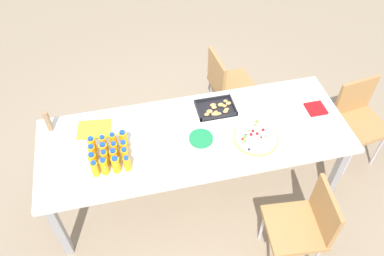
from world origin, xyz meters
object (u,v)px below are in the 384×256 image
(juice_bottle_1, at_px, (104,166))
(juice_bottle_9, at_px, (104,150))
(juice_bottle_3, at_px, (127,163))
(juice_bottle_12, at_px, (92,144))
(juice_bottle_14, at_px, (113,141))
(juice_bottle_15, at_px, (123,139))
(juice_bottle_0, at_px, (95,169))
(snack_tray, at_px, (216,109))
(juice_bottle_2, at_px, (116,165))
(juice_bottle_7, at_px, (125,155))
(juice_bottle_13, at_px, (103,143))
(napkin_stack, at_px, (316,109))
(cardboard_tube, at_px, (48,121))
(chair_near_right, at_px, (304,223))
(paper_folder, at_px, (94,129))
(chair_far_right, at_px, (227,83))
(juice_bottle_8, at_px, (92,152))
(juice_bottle_6, at_px, (114,157))
(juice_bottle_11, at_px, (124,148))
(juice_bottle_4, at_px, (93,160))
(juice_bottle_5, at_px, (105,158))
(juice_bottle_10, at_px, (115,149))
(plate_stack, at_px, (201,138))
(fruit_pizza, at_px, (256,138))
(party_table, at_px, (195,140))
(chair_end, at_px, (358,116))

(juice_bottle_1, bearing_deg, juice_bottle_9, 87.10)
(juice_bottle_3, xyz_separation_m, juice_bottle_12, (-0.23, 0.23, 0.00))
(juice_bottle_14, relative_size, juice_bottle_15, 0.97)
(juice_bottle_0, bearing_deg, snack_tray, 23.33)
(juice_bottle_2, distance_m, juice_bottle_7, 0.10)
(juice_bottle_13, bearing_deg, snack_tray, 12.82)
(napkin_stack, bearing_deg, cardboard_tube, 172.94)
(chair_near_right, distance_m, juice_bottle_7, 1.38)
(juice_bottle_3, height_order, juice_bottle_9, juice_bottle_9)
(cardboard_tube, xyz_separation_m, paper_folder, (0.33, -0.08, -0.09))
(juice_bottle_14, bearing_deg, chair_far_right, 34.68)
(juice_bottle_8, distance_m, paper_folder, 0.29)
(juice_bottle_6, relative_size, juice_bottle_11, 1.05)
(juice_bottle_4, relative_size, juice_bottle_9, 0.99)
(napkin_stack, bearing_deg, juice_bottle_14, -179.14)
(juice_bottle_2, distance_m, cardboard_tube, 0.70)
(juice_bottle_14, bearing_deg, juice_bottle_4, -136.68)
(juice_bottle_2, bearing_deg, juice_bottle_8, 135.93)
(juice_bottle_5, xyz_separation_m, juice_bottle_13, (0.00, 0.14, -0.00))
(juice_bottle_10, xyz_separation_m, napkin_stack, (1.65, 0.11, -0.05))
(juice_bottle_4, xyz_separation_m, juice_bottle_12, (0.00, 0.15, -0.00))
(juice_bottle_2, bearing_deg, juice_bottle_13, 107.96)
(juice_bottle_6, bearing_deg, juice_bottle_2, -84.92)
(chair_near_right, xyz_separation_m, juice_bottle_14, (-1.24, 0.80, 0.32))
(juice_bottle_12, bearing_deg, plate_stack, -5.87)
(juice_bottle_14, bearing_deg, juice_bottle_10, -89.53)
(juice_bottle_1, bearing_deg, juice_bottle_2, -1.29)
(juice_bottle_1, relative_size, juice_bottle_3, 1.11)
(juice_bottle_1, distance_m, juice_bottle_10, 0.17)
(juice_bottle_3, distance_m, juice_bottle_11, 0.15)
(juice_bottle_10, height_order, juice_bottle_13, juice_bottle_13)
(napkin_stack, bearing_deg, juice_bottle_12, -179.33)
(snack_tray, xyz_separation_m, napkin_stack, (0.80, -0.18, -0.00))
(juice_bottle_13, bearing_deg, paper_folder, 107.05)
(chair_far_right, xyz_separation_m, fruit_pizza, (-0.07, -0.95, 0.27))
(juice_bottle_3, relative_size, juice_bottle_7, 0.99)
(paper_folder, bearing_deg, party_table, -16.73)
(juice_bottle_5, height_order, juice_bottle_7, juice_bottle_5)
(plate_stack, bearing_deg, chair_far_right, 60.94)
(juice_bottle_9, distance_m, juice_bottle_15, 0.17)
(juice_bottle_9, bearing_deg, cardboard_tube, 137.28)
(chair_end, distance_m, juice_bottle_12, 2.34)
(chair_far_right, relative_size, juice_bottle_8, 5.91)
(juice_bottle_2, bearing_deg, party_table, 18.38)
(party_table, distance_m, juice_bottle_14, 0.64)
(juice_bottle_2, bearing_deg, juice_bottle_7, 45.63)
(juice_bottle_9, bearing_deg, juice_bottle_0, -115.74)
(juice_bottle_6, xyz_separation_m, juice_bottle_11, (0.08, 0.07, -0.00))
(cardboard_tube, bearing_deg, juice_bottle_0, -57.99)
(juice_bottle_10, distance_m, napkin_stack, 1.66)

